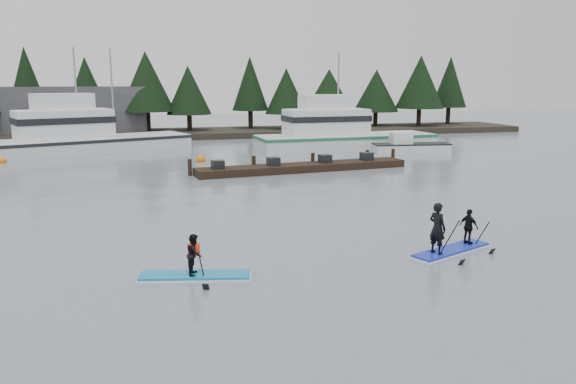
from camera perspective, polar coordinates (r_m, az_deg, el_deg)
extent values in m
plane|color=slate|center=(17.63, 5.04, -7.20)|extent=(160.00, 160.00, 0.00)
cube|color=#2D281E|center=(58.23, -9.16, 5.91)|extent=(70.00, 8.00, 0.60)
cube|color=#4C4C51|center=(60.35, -22.88, 7.46)|extent=(18.00, 6.00, 5.00)
cube|color=silver|center=(47.52, -19.43, 4.00)|extent=(16.07, 9.26, 2.07)
cube|color=white|center=(46.88, -21.80, 6.40)|extent=(7.62, 5.26, 2.24)
cylinder|color=gray|center=(47.02, -20.71, 9.36)|extent=(0.14, 0.14, 6.93)
cube|color=silver|center=(47.36, 5.86, 4.56)|extent=(15.05, 5.05, 2.12)
cube|color=white|center=(46.47, 3.89, 7.10)|extent=(6.83, 3.41, 2.12)
cylinder|color=gray|center=(46.76, 5.12, 9.89)|extent=(0.14, 0.14, 6.66)
cube|color=silver|center=(45.50, 12.42, 4.40)|extent=(6.15, 2.51, 0.70)
cube|color=black|center=(35.21, 1.57, 2.52)|extent=(13.77, 3.38, 0.46)
sphere|color=orange|center=(43.52, -26.98, 2.67)|extent=(0.50, 0.50, 0.50)
sphere|color=orange|center=(47.81, 10.41, 4.37)|extent=(0.58, 0.58, 0.58)
sphere|color=orange|center=(39.81, -8.86, 3.07)|extent=(0.61, 0.61, 0.61)
cube|color=#137AB2|center=(16.51, -9.41, -8.38)|extent=(3.24, 1.43, 0.12)
imported|color=black|center=(16.31, -9.49, -6.24)|extent=(0.56, 0.66, 1.18)
cube|color=#FF3615|center=(16.27, -9.50, -5.76)|extent=(0.34, 0.26, 0.32)
cylinder|color=black|center=(16.22, -8.64, -8.04)|extent=(0.34, 0.82, 1.47)
cube|color=#1329B8|center=(19.41, 16.25, -5.70)|extent=(3.23, 1.92, 0.11)
imported|color=black|center=(18.55, 14.93, -3.56)|extent=(0.60, 0.71, 1.66)
cylinder|color=black|center=(18.73, 15.86, -4.87)|extent=(0.28, 0.94, 1.63)
imported|color=black|center=(19.95, 17.90, -3.37)|extent=(0.55, 0.77, 1.21)
cylinder|color=black|center=(20.15, 18.74, -4.64)|extent=(0.26, 0.85, 1.48)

